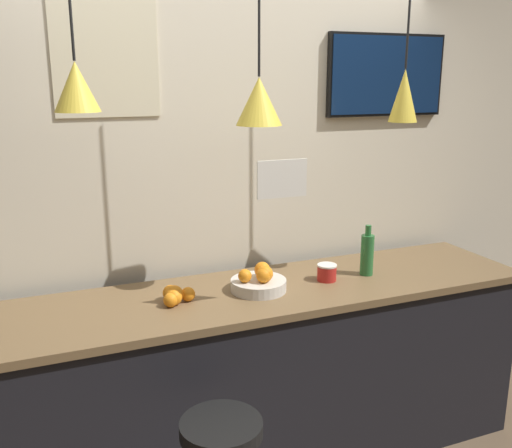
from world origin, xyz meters
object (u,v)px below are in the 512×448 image
at_px(fruit_bowl, 259,282).
at_px(mounted_tv, 387,75).
at_px(spread_jar, 327,272).
at_px(juice_bottle, 367,254).

height_order(fruit_bowl, mounted_tv, mounted_tv).
bearing_deg(fruit_bowl, spread_jar, 0.74).
distance_m(fruit_bowl, spread_jar, 0.39).
distance_m(fruit_bowl, juice_bottle, 0.65).
height_order(juice_bottle, mounted_tv, mounted_tv).
xyz_separation_m(fruit_bowl, mounted_tv, (0.99, 0.41, 1.02)).
height_order(spread_jar, mounted_tv, mounted_tv).
xyz_separation_m(spread_jar, mounted_tv, (0.59, 0.41, 1.02)).
bearing_deg(juice_bottle, spread_jar, 180.00).
distance_m(juice_bottle, mounted_tv, 1.09).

